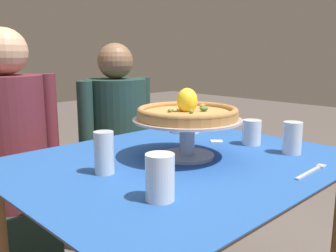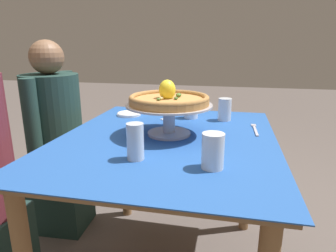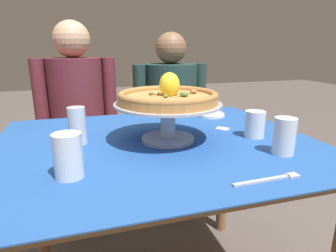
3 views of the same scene
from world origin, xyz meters
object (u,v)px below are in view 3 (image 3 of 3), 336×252
(diner_left, at_px, (80,133))
(diner_right, at_px, (171,129))
(pizza, at_px, (168,96))
(sugar_packet, at_px, (223,129))
(pizza_stand, at_px, (168,115))
(water_glass_front_right, at_px, (284,139))
(dinner_fork, at_px, (271,179))
(water_glass_side_left, at_px, (78,128))
(water_glass_front_left, at_px, (68,159))
(water_glass_side_right, at_px, (255,126))
(side_plate, at_px, (211,114))

(diner_left, distance_m, diner_right, 0.58)
(pizza, bearing_deg, sugar_packet, 14.85)
(pizza_stand, height_order, sugar_packet, pizza_stand)
(pizza_stand, height_order, water_glass_front_right, pizza_stand)
(dinner_fork, bearing_deg, diner_right, 85.78)
(dinner_fork, bearing_deg, water_glass_side_left, 136.98)
(water_glass_front_left, relative_size, sugar_packet, 2.43)
(pizza_stand, height_order, pizza, pizza)
(water_glass_front_right, bearing_deg, water_glass_front_left, 178.25)
(water_glass_side_left, relative_size, diner_left, 0.11)
(water_glass_side_right, relative_size, diner_left, 0.08)
(water_glass_front_left, height_order, diner_right, diner_right)
(water_glass_front_right, xyz_separation_m, water_glass_front_left, (-0.66, 0.02, 0.00))
(pizza_stand, height_order, dinner_fork, pizza_stand)
(water_glass_side_right, height_order, diner_right, diner_right)
(water_glass_side_right, xyz_separation_m, side_plate, (-0.01, 0.36, -0.04))
(water_glass_side_left, height_order, diner_right, diner_right)
(pizza, relative_size, water_glass_front_left, 2.95)
(diner_right, bearing_deg, water_glass_side_left, -129.02)
(dinner_fork, bearing_deg, water_glass_front_right, 44.39)
(water_glass_side_right, bearing_deg, side_plate, 92.05)
(water_glass_side_left, distance_m, dinner_fork, 0.66)
(water_glass_front_right, distance_m, water_glass_side_left, 0.70)
(pizza_stand, relative_size, diner_right, 0.33)
(dinner_fork, bearing_deg, sugar_packet, 77.72)
(water_glass_side_right, distance_m, diner_right, 0.85)
(water_glass_front_right, height_order, water_glass_side_right, water_glass_front_right)
(pizza_stand, height_order, water_glass_side_right, pizza_stand)
(pizza, distance_m, water_glass_side_left, 0.34)
(pizza, relative_size, water_glass_front_right, 2.97)
(pizza_stand, height_order, water_glass_front_left, pizza_stand)
(water_glass_side_left, relative_size, side_plate, 0.97)
(water_glass_side_left, xyz_separation_m, dinner_fork, (0.48, -0.45, -0.05))
(water_glass_front_right, bearing_deg, pizza_stand, 142.68)
(pizza_stand, distance_m, diner_right, 0.84)
(water_glass_side_right, bearing_deg, diner_right, 95.90)
(sugar_packet, bearing_deg, side_plate, 76.86)
(water_glass_front_right, distance_m, water_glass_side_right, 0.18)
(water_glass_front_right, height_order, water_glass_front_left, water_glass_front_left)
(dinner_fork, height_order, diner_left, diner_left)
(water_glass_side_left, height_order, dinner_fork, water_glass_side_left)
(water_glass_front_left, distance_m, side_plate, 0.84)
(water_glass_front_right, xyz_separation_m, side_plate, (0.00, 0.54, -0.04))
(water_glass_side_left, xyz_separation_m, diner_left, (-0.01, 0.71, -0.22))
(pizza, bearing_deg, water_glass_side_left, 170.43)
(pizza, xyz_separation_m, sugar_packet, (0.26, 0.07, -0.16))
(sugar_packet, bearing_deg, water_glass_front_right, -80.13)
(diner_right, bearing_deg, pizza, -108.12)
(water_glass_side_right, xyz_separation_m, dinner_fork, (-0.17, -0.34, -0.04))
(pizza_stand, distance_m, water_glass_front_right, 0.40)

